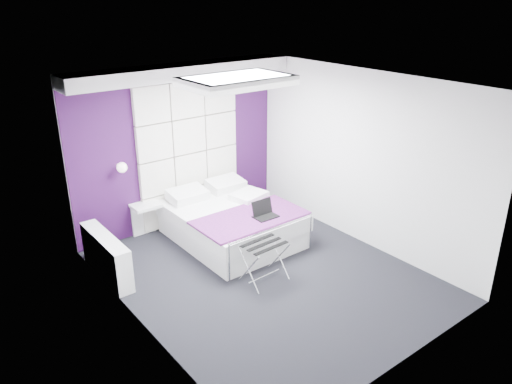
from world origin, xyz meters
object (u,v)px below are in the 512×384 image
Objects in this scene: nightstand at (146,206)px; luggage_rack at (264,262)px; wall_lamp at (121,167)px; bed at (231,222)px; laptop at (264,213)px; radiator at (106,256)px.

nightstand is 2.21m from luggage_rack.
wall_lamp is at bearing 172.85° from nightstand.
bed reaches higher than nightstand.
laptop is (0.52, 0.65, 0.34)m from luggage_rack.
radiator is at bearing 161.76° from laptop.
bed is 5.76× the size of laptop.
nightstand is (0.96, 0.72, 0.23)m from radiator.
bed is at bearing -34.67° from wall_lamp.
bed reaches higher than radiator.
luggage_rack is 0.90m from laptop.
luggage_rack is (0.96, -2.15, -0.95)m from wall_lamp.
laptop is (0.17, -0.59, 0.32)m from bed.
bed is 1.33m from nightstand.
nightstand is at bearing 129.34° from laptop.
nightstand is (-0.99, 0.86, 0.24)m from bed.
luggage_rack is at bearing -40.97° from radiator.
laptop is at bearing -74.09° from bed.
radiator is 3.52× the size of laptop.
radiator is 1.95m from bed.
radiator is 2.16× the size of luggage_rack.
wall_lamp reaches higher than nightstand.
wall_lamp is 0.12× the size of radiator.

